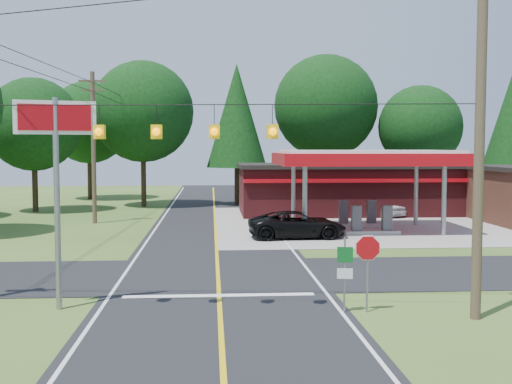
{
  "coord_description": "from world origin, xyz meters",
  "views": [
    {
      "loc": [
        -0.25,
        -25.07,
        5.05
      ],
      "look_at": [
        2.0,
        7.0,
        2.8
      ],
      "focal_mm": 45.0,
      "sensor_mm": 36.0,
      "label": 1
    }
  ],
  "objects": [
    {
      "name": "sedan_car",
      "position": [
        12.0,
        21.0,
        0.77
      ],
      "size": [
        6.06,
        6.06,
        1.54
      ],
      "primitive_type": "imported",
      "rotation": [
        0.0,
        0.0,
        0.47
      ],
      "color": "white",
      "rests_on": "ground"
    },
    {
      "name": "utility_pole_north",
      "position": [
        -6.5,
        35.0,
        4.75
      ],
      "size": [
        0.3,
        0.3,
        9.5
      ],
      "color": "#473828",
      "rests_on": "ground"
    },
    {
      "name": "ground",
      "position": [
        0.0,
        0.0,
        0.0
      ],
      "size": [
        120.0,
        120.0,
        0.0
      ],
      "primitive_type": "plane",
      "color": "#355A1F",
      "rests_on": "ground"
    },
    {
      "name": "big_stop_sign",
      "position": [
        -5.0,
        -5.01,
        4.86
      ],
      "size": [
        2.36,
        0.78,
        6.57
      ],
      "color": "gray",
      "rests_on": "ground"
    },
    {
      "name": "utility_pole_near_right",
      "position": [
        7.5,
        -7.0,
        5.96
      ],
      "size": [
        1.8,
        0.3,
        11.5
      ],
      "color": "#473828",
      "rests_on": "ground"
    },
    {
      "name": "convenience_store",
      "position": [
        10.0,
        22.98,
        1.92
      ],
      "size": [
        16.4,
        7.55,
        3.8
      ],
      "color": "#56181C",
      "rests_on": "ground"
    },
    {
      "name": "treeline_backdrop",
      "position": [
        0.82,
        24.01,
        7.49
      ],
      "size": [
        70.27,
        51.59,
        13.3
      ],
      "color": "#332316",
      "rests_on": "ground"
    },
    {
      "name": "suv_car",
      "position": [
        4.5,
        10.0,
        0.75
      ],
      "size": [
        5.67,
        5.67,
        1.5
      ],
      "primitive_type": "imported",
      "rotation": [
        0.0,
        0.0,
        1.62
      ],
      "color": "black",
      "rests_on": "ground"
    },
    {
      "name": "lane_center_yellow",
      "position": [
        0.0,
        0.0,
        0.03
      ],
      "size": [
        0.15,
        110.0,
        0.0
      ],
      "primitive_type": "cube",
      "color": "yellow",
      "rests_on": "main_highway"
    },
    {
      "name": "gas_canopy",
      "position": [
        9.0,
        13.0,
        4.27
      ],
      "size": [
        10.6,
        7.4,
        4.88
      ],
      "color": "gray",
      "rests_on": "ground"
    },
    {
      "name": "octagonal_stop_sign",
      "position": [
        4.5,
        -6.01,
        1.79
      ],
      "size": [
        0.84,
        0.09,
        2.41
      ],
      "color": "gray",
      "rests_on": "ground"
    },
    {
      "name": "route_sign_post",
      "position": [
        3.8,
        -6.02,
        1.39
      ],
      "size": [
        0.48,
        0.12,
        2.33
      ],
      "color": "gray",
      "rests_on": "ground"
    },
    {
      "name": "main_highway",
      "position": [
        0.0,
        0.0,
        0.01
      ],
      "size": [
        8.0,
        120.0,
        0.02
      ],
      "primitive_type": "cube",
      "color": "black",
      "rests_on": "ground"
    },
    {
      "name": "cross_road",
      "position": [
        0.0,
        0.0,
        0.01
      ],
      "size": [
        70.0,
        7.0,
        0.02
      ],
      "primitive_type": "cube",
      "color": "black",
      "rests_on": "ground"
    },
    {
      "name": "overhead_beacons",
      "position": [
        -1.0,
        -6.0,
        6.21
      ],
      "size": [
        17.04,
        2.04,
        1.03
      ],
      "color": "black",
      "rests_on": "ground"
    },
    {
      "name": "utility_pole_far_left",
      "position": [
        -8.0,
        18.0,
        5.2
      ],
      "size": [
        1.8,
        0.3,
        10.0
      ],
      "color": "#473828",
      "rests_on": "ground"
    }
  ]
}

